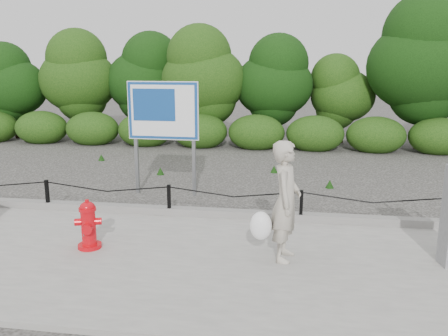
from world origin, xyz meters
name	(u,v)px	position (x,y,z in m)	size (l,w,h in m)	color
ground	(170,219)	(0.00, 0.00, 0.00)	(90.00, 90.00, 0.00)	#2D2B28
sidewalk	(135,259)	(0.00, -2.00, 0.04)	(14.00, 4.00, 0.08)	gray
curb	(170,211)	(0.00, 0.05, 0.15)	(14.00, 0.22, 0.14)	slate
chain_barrier	(169,196)	(0.00, 0.00, 0.46)	(10.06, 0.06, 0.60)	black
treeline	(251,75)	(0.70, 8.88, 2.49)	(19.94, 3.70, 5.07)	black
fire_hydrant	(88,225)	(-0.82, -1.79, 0.46)	(0.47, 0.47, 0.80)	red
pedestrian	(284,203)	(2.23, -1.74, 0.96)	(0.76, 0.70, 1.80)	#B1A898
advertising_sign	(163,116)	(-0.54, 1.63, 1.80)	(1.60, 0.15, 2.55)	slate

